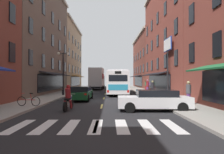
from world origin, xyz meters
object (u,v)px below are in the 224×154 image
object	(u,v)px
pedestrian_near	(148,86)
street_lamp_twin	(63,71)
pedestrian_rear	(189,93)
transit_bus	(117,82)
pedestrian_mid	(146,85)
sedan_near	(81,93)
pedestrian_far	(153,88)
bicycle_near	(29,101)
sedan_mid	(154,100)
motorcycle_rider	(68,99)
billboard_sign	(168,52)
box_truck	(97,79)

from	to	relation	value
pedestrian_near	street_lamp_twin	distance (m)	10.85
pedestrian_near	pedestrian_rear	size ratio (longest dim) A/B	1.06
transit_bus	pedestrian_mid	size ratio (longest dim) A/B	7.16
sedan_near	pedestrian_rear	bearing A→B (deg)	-29.28
pedestrian_near	pedestrian_far	size ratio (longest dim) A/B	1.07
bicycle_near	sedan_mid	bearing A→B (deg)	-9.36
motorcycle_rider	bicycle_near	bearing A→B (deg)	159.41
pedestrian_far	pedestrian_rear	xyz separation A→B (m)	(0.86, -8.43, 0.02)
sedan_near	pedestrian_near	size ratio (longest dim) A/B	2.56
bicycle_near	pedestrian_rear	bearing A→B (deg)	2.30
billboard_sign	pedestrian_far	size ratio (longest dim) A/B	3.75
sedan_mid	street_lamp_twin	world-z (taller)	street_lamp_twin
billboard_sign	street_lamp_twin	distance (m)	12.32
pedestrian_mid	street_lamp_twin	xyz separation A→B (m)	(-11.60, -9.46, 1.97)
sedan_mid	pedestrian_rear	xyz separation A→B (m)	(2.92, 1.86, 0.35)
transit_bus	sedan_mid	size ratio (longest dim) A/B	2.62
box_truck	street_lamp_twin	distance (m)	15.73
transit_bus	bicycle_near	size ratio (longest dim) A/B	7.10
pedestrian_rear	billboard_sign	bearing A→B (deg)	-173.39
billboard_sign	sedan_near	xyz separation A→B (m)	(-9.19, -3.06, -4.32)
pedestrian_near	pedestrian_mid	xyz separation A→B (m)	(1.10, 7.43, -0.11)
motorcycle_rider	pedestrian_far	bearing A→B (deg)	52.86
pedestrian_far	box_truck	bearing A→B (deg)	165.36
billboard_sign	transit_bus	distance (m)	8.60
box_truck	bicycle_near	distance (m)	25.83
pedestrian_mid	pedestrian_rear	size ratio (longest dim) A/B	0.97
billboard_sign	bicycle_near	distance (m)	15.36
motorcycle_rider	bicycle_near	world-z (taller)	motorcycle_rider
motorcycle_rider	pedestrian_mid	distance (m)	22.53
transit_bus	street_lamp_twin	bearing A→B (deg)	-149.61
pedestrian_rear	street_lamp_twin	world-z (taller)	street_lamp_twin
pedestrian_near	pedestrian_far	xyz separation A→B (m)	(-0.05, -3.33, -0.10)
sedan_near	street_lamp_twin	bearing A→B (deg)	119.53
pedestrian_near	pedestrian_mid	bearing A→B (deg)	-4.98
billboard_sign	pedestrian_near	xyz separation A→B (m)	(-1.50, 3.93, -3.88)
motorcycle_rider	pedestrian_far	size ratio (longest dim) A/B	1.21
box_truck	pedestrian_near	bearing A→B (deg)	-61.17
motorcycle_rider	pedestrian_far	world-z (taller)	pedestrian_far
sedan_near	pedestrian_far	xyz separation A→B (m)	(7.63, 3.66, 0.34)
billboard_sign	street_lamp_twin	bearing A→B (deg)	171.01
pedestrian_near	pedestrian_mid	distance (m)	7.51
sedan_near	pedestrian_near	bearing A→B (deg)	42.28
sedan_near	pedestrian_far	bearing A→B (deg)	25.64
sedan_near	street_lamp_twin	distance (m)	6.14
box_truck	pedestrian_far	world-z (taller)	box_truck
transit_bus	pedestrian_near	xyz separation A→B (m)	(3.93, -1.82, -0.51)
pedestrian_rear	sedan_near	bearing A→B (deg)	-107.59
box_truck	pedestrian_near	distance (m)	15.28
pedestrian_near	pedestrian_rear	distance (m)	11.78
motorcycle_rider	pedestrian_near	size ratio (longest dim) A/B	1.12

